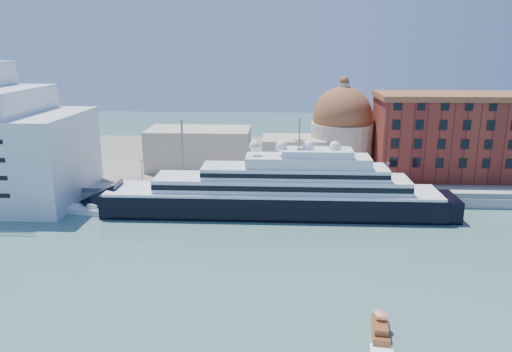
{
  "coord_description": "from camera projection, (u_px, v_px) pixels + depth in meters",
  "views": [
    {
      "loc": [
        4.18,
        -86.65,
        38.25
      ],
      "look_at": [
        -1.07,
        18.0,
        10.4
      ],
      "focal_mm": 35.0,
      "sensor_mm": 36.0,
      "label": 1
    }
  ],
  "objects": [
    {
      "name": "superyacht",
      "position": [
        262.0,
        195.0,
        114.7
      ],
      "size": [
        87.31,
        12.1,
        26.09
      ],
      "color": "black",
      "rests_on": "ground"
    },
    {
      "name": "warehouse",
      "position": [
        454.0,
        135.0,
        137.79
      ],
      "size": [
        43.0,
        19.0,
        23.25
      ],
      "color": "maroon",
      "rests_on": "land"
    },
    {
      "name": "quay",
      "position": [
        263.0,
        195.0,
        126.16
      ],
      "size": [
        180.0,
        10.0,
        2.5
      ],
      "primitive_type": "cube",
      "color": "gray",
      "rests_on": "ground"
    },
    {
      "name": "water_taxi",
      "position": [
        380.0,
        328.0,
        67.8
      ],
      "size": [
        3.17,
        7.1,
        3.26
      ],
      "rotation": [
        0.0,
        0.0,
        -0.13
      ],
      "color": "brown",
      "rests_on": "ground"
    },
    {
      "name": "land",
      "position": [
        268.0,
        159.0,
        165.8
      ],
      "size": [
        260.0,
        72.0,
        2.0
      ],
      "primitive_type": "cube",
      "color": "slate",
      "rests_on": "ground"
    },
    {
      "name": "service_barge",
      "position": [
        91.0,
        210.0,
        116.01
      ],
      "size": [
        12.53,
        6.22,
        2.7
      ],
      "rotation": [
        0.0,
        0.0,
        -0.19
      ],
      "color": "white",
      "rests_on": "ground"
    },
    {
      "name": "quay_fence",
      "position": [
        263.0,
        193.0,
        121.34
      ],
      "size": [
        180.0,
        0.1,
        1.2
      ],
      "primitive_type": "cube",
      "color": "slate",
      "rests_on": "quay"
    },
    {
      "name": "lamp_posts",
      "position": [
        212.0,
        163.0,
        122.9
      ],
      "size": [
        120.8,
        2.4,
        18.0
      ],
      "color": "slate",
      "rests_on": "quay"
    },
    {
      "name": "ground",
      "position": [
        257.0,
        254.0,
        93.66
      ],
      "size": [
        400.0,
        400.0,
        0.0
      ],
      "primitive_type": "plane",
      "color": "#375F57",
      "rests_on": "ground"
    },
    {
      "name": "church",
      "position": [
        288.0,
        140.0,
        146.26
      ],
      "size": [
        66.0,
        18.0,
        25.5
      ],
      "color": "beige",
      "rests_on": "land"
    }
  ]
}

